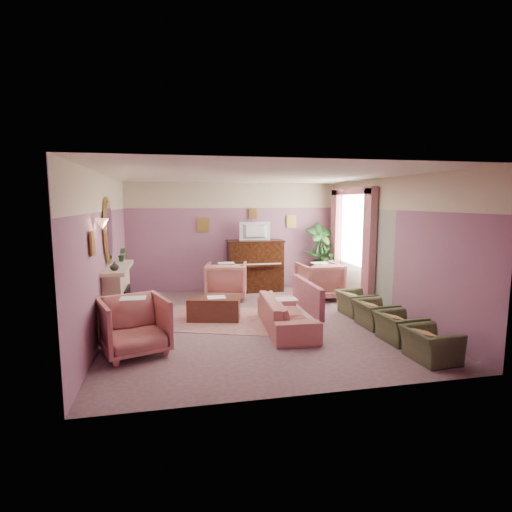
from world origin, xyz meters
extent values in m
cube|color=#72555B|center=(0.00, 0.00, 0.00)|extent=(5.50, 6.00, 0.01)
cube|color=beige|center=(0.00, 0.00, 2.80)|extent=(5.50, 6.00, 0.01)
cube|color=slate|center=(0.00, 3.00, 1.40)|extent=(5.50, 0.02, 2.80)
cube|color=slate|center=(0.00, -3.00, 1.40)|extent=(5.50, 0.02, 2.80)
cube|color=slate|center=(-2.75, 0.00, 1.40)|extent=(0.02, 6.00, 2.80)
cube|color=slate|center=(2.75, 0.00, 1.40)|extent=(0.02, 6.00, 2.80)
cube|color=beige|center=(0.00, 2.99, 2.47)|extent=(5.50, 0.01, 0.65)
cube|color=gray|center=(2.73, 1.30, 1.07)|extent=(0.01, 3.00, 2.15)
cube|color=#B9AA8F|center=(-2.59, 0.20, 0.55)|extent=(0.30, 1.40, 1.10)
cube|color=black|center=(-2.49, 0.20, 0.40)|extent=(0.18, 0.72, 0.68)
cube|color=orange|center=(-2.45, 0.20, 0.22)|extent=(0.06, 0.54, 0.10)
cube|color=#B9AA8F|center=(-2.56, 0.20, 1.12)|extent=(0.40, 1.55, 0.07)
cube|color=#B9AA8F|center=(-2.39, 0.20, 0.01)|extent=(0.55, 1.50, 0.02)
ellipsoid|color=#AD8D3B|center=(-2.70, 0.20, 1.80)|extent=(0.04, 0.72, 1.20)
ellipsoid|color=white|center=(-2.67, 0.20, 1.80)|extent=(0.01, 0.60, 1.06)
cone|color=#E3A074|center=(-2.62, -0.85, 1.98)|extent=(0.20, 0.20, 0.16)
cube|color=black|center=(0.50, 2.68, 0.65)|extent=(1.40, 0.60, 1.30)
cube|color=black|center=(0.50, 2.33, 0.72)|extent=(1.30, 0.12, 0.06)
cube|color=white|center=(0.50, 2.33, 0.76)|extent=(1.20, 0.08, 0.02)
cube|color=black|center=(0.50, 2.68, 1.31)|extent=(1.45, 0.65, 0.04)
imported|color=black|center=(0.50, 2.63, 1.60)|extent=(0.80, 0.12, 0.48)
cube|color=#AD8D3B|center=(-0.80, 2.96, 1.72)|extent=(0.30, 0.03, 0.38)
cube|color=#AD8D3B|center=(1.55, 2.96, 1.78)|extent=(0.26, 0.03, 0.34)
cube|color=#AD8D3B|center=(0.50, 2.96, 2.00)|extent=(0.22, 0.03, 0.26)
cube|color=#AD8D3B|center=(-2.71, -1.20, 1.72)|extent=(0.03, 0.28, 0.36)
cube|color=silver|center=(2.70, 1.55, 1.70)|extent=(0.03, 1.40, 1.80)
cube|color=#9E5762|center=(2.62, 0.63, 1.30)|extent=(0.16, 0.34, 2.60)
cube|color=#9E5762|center=(2.62, 2.47, 1.30)|extent=(0.16, 0.34, 2.60)
cube|color=#9E5762|center=(2.62, 1.55, 2.56)|extent=(0.16, 2.20, 0.16)
imported|color=#1C521C|center=(-2.55, 0.75, 1.29)|extent=(0.16, 0.16, 0.28)
imported|color=beige|center=(-2.55, -0.30, 1.23)|extent=(0.16, 0.16, 0.16)
cube|color=#A16663|center=(-0.64, 0.31, 0.01)|extent=(2.95, 2.52, 0.01)
cube|color=#452319|center=(-0.81, 0.31, 0.23)|extent=(1.09, 0.71, 0.45)
cube|color=white|center=(-0.76, 0.31, 0.46)|extent=(0.35, 0.28, 0.01)
imported|color=#B46D66|center=(0.42, -0.54, 0.40)|extent=(0.66, 1.97, 0.79)
cube|color=#9E5762|center=(0.82, -0.54, 0.60)|extent=(0.10, 1.49, 0.55)
imported|color=#B46D66|center=(-0.34, 1.99, 0.49)|extent=(0.93, 0.93, 0.97)
imported|color=#B46D66|center=(1.84, 1.54, 0.49)|extent=(0.93, 0.93, 0.97)
imported|color=#B46D66|center=(-2.18, -1.19, 0.49)|extent=(0.93, 0.93, 0.97)
imported|color=#454C2E|center=(2.09, -2.36, 0.32)|extent=(0.52, 0.74, 0.64)
imported|color=#454C2E|center=(2.09, -1.54, 0.32)|extent=(0.52, 0.74, 0.64)
imported|color=#454C2E|center=(2.09, -0.72, 0.32)|extent=(0.52, 0.74, 0.64)
imported|color=#454C2E|center=(2.09, 0.10, 0.32)|extent=(0.52, 0.74, 0.64)
cylinder|color=white|center=(2.35, 2.49, 0.35)|extent=(0.52, 0.52, 0.70)
imported|color=#1C521C|center=(2.35, 2.49, 0.87)|extent=(0.30, 0.30, 0.34)
imported|color=#1C521C|center=(2.47, 2.39, 0.84)|extent=(0.16, 0.16, 0.28)
cylinder|color=brown|center=(2.23, 2.58, 0.17)|extent=(0.34, 0.34, 0.34)
imported|color=#1C521C|center=(2.23, 2.58, 1.06)|extent=(0.76, 0.76, 1.44)
camera|label=1|loc=(-1.55, -7.33, 2.32)|focal=28.00mm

